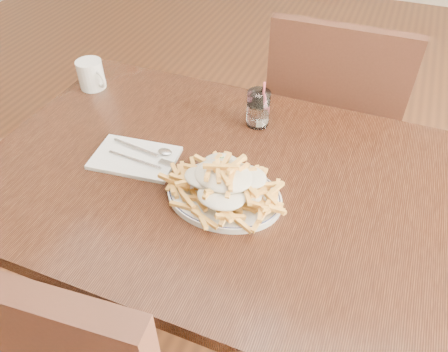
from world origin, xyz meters
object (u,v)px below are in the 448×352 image
at_px(chair_far, 331,124).
at_px(coffee_mug, 91,75).
at_px(table, 221,197).
at_px(loaded_fries, 224,180).
at_px(fries_plate, 224,195).
at_px(water_glass, 258,110).

distance_m(chair_far, coffee_mug, 0.84).
bearing_deg(coffee_mug, table, -23.73).
bearing_deg(chair_far, loaded_fries, -101.57).
relative_size(fries_plate, coffee_mug, 3.00).
relative_size(chair_far, fries_plate, 2.89).
bearing_deg(water_glass, loaded_fries, -85.77).
height_order(table, loaded_fries, loaded_fries).
bearing_deg(coffee_mug, fries_plate, -28.43).
xyz_separation_m(table, coffee_mug, (-0.52, 0.23, 0.12)).
relative_size(loaded_fries, water_glass, 2.11).
distance_m(water_glass, coffee_mug, 0.54).
height_order(chair_far, water_glass, chair_far).
relative_size(table, loaded_fries, 4.11).
bearing_deg(fries_plate, water_glass, 94.23).
xyz_separation_m(table, water_glass, (0.01, 0.24, 0.12)).
height_order(fries_plate, water_glass, water_glass).
relative_size(table, chair_far, 1.26).
bearing_deg(table, water_glass, 86.51).
height_order(fries_plate, coffee_mug, coffee_mug).
bearing_deg(table, chair_far, 73.88).
relative_size(table, water_glass, 8.66).
distance_m(fries_plate, coffee_mug, 0.64).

